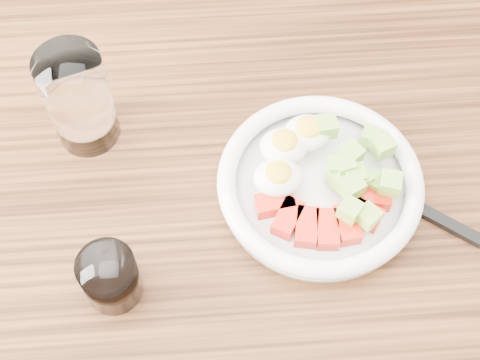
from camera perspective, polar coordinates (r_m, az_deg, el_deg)
name	(u,v)px	position (r m, az deg, el deg)	size (l,w,h in m)	color
ground	(245,360)	(1.52, 0.42, -15.10)	(4.00, 4.00, 0.00)	brown
dining_table	(248,234)	(0.89, 0.69, -4.62)	(1.50, 0.90, 0.77)	brown
bowl	(319,182)	(0.79, 6.75, -0.13)	(0.24, 0.24, 0.06)	white
fork	(465,233)	(0.82, 18.62, -4.31)	(0.18, 0.14, 0.01)	black
water_glass	(79,99)	(0.81, -13.60, 6.71)	(0.08, 0.08, 0.14)	white
coffee_glass	(110,278)	(0.73, -11.00, -8.17)	(0.06, 0.06, 0.07)	white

